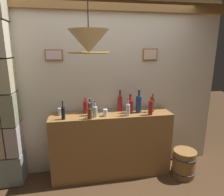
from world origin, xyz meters
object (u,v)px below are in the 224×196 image
Objects in this scene: liquor_bottle_mezcal at (120,103)px; glass_tumbler_rocks at (105,113)px; liquor_bottle_port at (152,104)px; pendant_lamp at (89,42)px; liquor_bottle_gin at (151,108)px; liquor_bottle_brandy at (63,113)px; liquor_bottle_sherry at (86,107)px; liquor_bottle_amaro at (95,111)px; wooden_barrel at (184,163)px; liquor_bottle_tequila at (130,106)px; liquor_bottle_rye at (128,109)px; liquor_bottle_vermouth at (90,113)px; liquor_bottle_whiskey at (90,108)px; glass_tumbler_highball at (61,111)px; liquor_bottle_vodka at (139,104)px.

glass_tumbler_rocks is (-0.25, -0.20, -0.07)m from liquor_bottle_mezcal.
pendant_lamp reaches higher than liquor_bottle_port.
liquor_bottle_gin is 1.07× the size of liquor_bottle_brandy.
liquor_bottle_sherry is 0.22m from liquor_bottle_amaro.
pendant_lamp reaches higher than liquor_bottle_brandy.
wooden_barrel is (1.41, 0.37, -1.75)m from pendant_lamp.
liquor_bottle_sherry is at bearing 171.66° from liquor_bottle_tequila.
liquor_bottle_rye is 0.54m from liquor_bottle_vermouth.
liquor_bottle_whiskey is 2.55× the size of glass_tumbler_rocks.
glass_tumbler_highball is (-0.93, 0.20, -0.04)m from liquor_bottle_rye.
liquor_bottle_vermouth is 0.35m from liquor_bottle_brandy.
liquor_bottle_port is at bearing 8.47° from liquor_bottle_vermouth.
liquor_bottle_amaro is 0.90× the size of liquor_bottle_whiskey.
glass_tumbler_rocks is at bearing 171.85° from wooden_barrel.
liquor_bottle_port is (0.40, 0.10, 0.02)m from liquor_bottle_rye.
glass_tumbler_rocks is at bearing 66.14° from pendant_lamp.
liquor_bottle_gin is at bearing 28.48° from pendant_lamp.
glass_tumbler_highball is at bearing 175.53° from liquor_bottle_vodka.
liquor_bottle_vodka is at bearing 0.62° from liquor_bottle_whiskey.
liquor_bottle_gin is 1.08× the size of liquor_bottle_rye.
liquor_bottle_tequila is 1.02× the size of liquor_bottle_gin.
liquor_bottle_mezcal is (0.39, 0.20, 0.04)m from liquor_bottle_amaro.
liquor_bottle_vermouth is (-0.54, -0.04, -0.01)m from liquor_bottle_rye.
liquor_bottle_vodka is at bearing 6.96° from liquor_bottle_amaro.
liquor_bottle_rye is (0.58, -0.21, -0.00)m from liquor_bottle_sherry.
liquor_bottle_mezcal is (-0.13, 0.12, 0.01)m from liquor_bottle_tequila.
glass_tumbler_rocks is (0.22, 0.07, -0.03)m from liquor_bottle_vermouth.
glass_tumbler_rocks is (-0.31, 0.04, -0.04)m from liquor_bottle_rye.
liquor_bottle_amaro is (-0.52, -0.09, -0.03)m from liquor_bottle_tequila.
liquor_bottle_whiskey reaches higher than liquor_bottle_vermouth.
liquor_bottle_brandy is at bearing 178.70° from liquor_bottle_gin.
liquor_bottle_vodka reaches higher than liquor_bottle_tequila.
liquor_bottle_brandy reaches higher than liquor_bottle_rye.
liquor_bottle_gin is 0.85m from liquor_bottle_whiskey.
liquor_bottle_mezcal reaches higher than liquor_bottle_port.
glass_tumbler_highball is at bearing 165.57° from glass_tumbler_rocks.
liquor_bottle_vermouth is at bearing -150.20° from liquor_bottle_mezcal.
liquor_bottle_gin is at bearing -14.47° from liquor_bottle_sherry.
liquor_bottle_brandy reaches higher than liquor_bottle_vermouth.
glass_tumbler_rocks is at bearing -171.99° from liquor_bottle_vodka.
liquor_bottle_brandy is 0.38m from liquor_bottle_whiskey.
liquor_bottle_vodka is 1.33× the size of liquor_bottle_whiskey.
pendant_lamp reaches higher than liquor_bottle_gin.
glass_tumbler_rocks reaches higher than wooden_barrel.
liquor_bottle_mezcal is 1.16× the size of liquor_bottle_gin.
liquor_bottle_sherry reaches higher than glass_tumbler_rocks.
liquor_bottle_vodka is 1.19× the size of liquor_bottle_port.
liquor_bottle_port is at bearing -15.73° from liquor_bottle_mezcal.
liquor_bottle_gin is at bearing -121.39° from liquor_bottle_port.
liquor_bottle_sherry is at bearing 166.61° from wooden_barrel.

